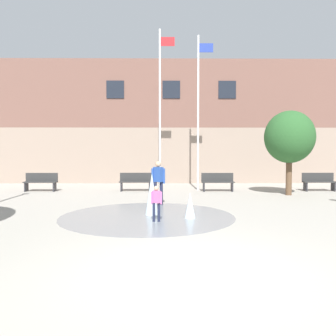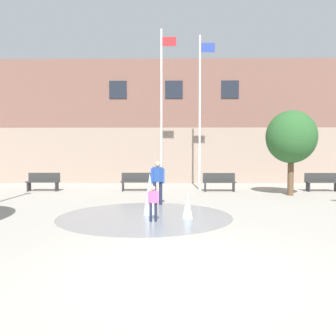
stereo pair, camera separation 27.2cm
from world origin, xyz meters
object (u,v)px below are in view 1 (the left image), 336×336
object	(u,v)px
park_bench_far_right	(319,181)
flagpole_left	(160,105)
park_bench_left_of_flagpoles	(136,181)
adult_watching	(158,179)
street_tree_near_building	(289,137)
child_with_pink_shirt	(156,201)
park_bench_under_right_flagpole	(218,182)
flagpole_right	(199,109)
park_bench_far_left	(41,182)

from	to	relation	value
park_bench_far_right	flagpole_left	xyz separation A→B (m)	(-7.94, 0.50, 3.85)
park_bench_left_of_flagpoles	park_bench_far_right	distance (m)	9.18
adult_watching	flagpole_left	distance (m)	5.93
adult_watching	street_tree_near_building	bearing A→B (deg)	62.86
park_bench_far_right	adult_watching	xyz separation A→B (m)	(-7.95, -4.37, 0.45)
park_bench_left_of_flagpoles	child_with_pink_shirt	distance (m)	7.57
park_bench_under_right_flagpole	flagpole_right	size ratio (longest dim) A/B	0.20
flagpole_left	street_tree_near_building	distance (m)	6.42
flagpole_left	street_tree_near_building	world-z (taller)	flagpole_left
park_bench_far_left	park_bench_under_right_flagpole	distance (m)	8.79
adult_watching	flagpole_left	world-z (taller)	flagpole_left
park_bench_far_left	street_tree_near_building	distance (m)	12.06
park_bench_left_of_flagpoles	park_bench_under_right_flagpole	xyz separation A→B (m)	(4.09, -0.17, 0.00)
park_bench_far_right	adult_watching	distance (m)	9.09
flagpole_left	park_bench_under_right_flagpole	bearing A→B (deg)	-11.50
child_with_pink_shirt	flagpole_right	world-z (taller)	flagpole_right
child_with_pink_shirt	adult_watching	bearing A→B (deg)	-49.01
park_bench_left_of_flagpoles	flagpole_left	size ratio (longest dim) A/B	0.20
park_bench_left_of_flagpoles	street_tree_near_building	world-z (taller)	street_tree_near_building
adult_watching	street_tree_near_building	size ratio (longest dim) A/B	0.42
flagpole_right	park_bench_far_right	bearing A→B (deg)	-4.75
adult_watching	child_with_pink_shirt	world-z (taller)	adult_watching
park_bench_far_left	adult_watching	distance (m)	7.38
park_bench_far_right	flagpole_left	distance (m)	8.84
park_bench_under_right_flagpole	park_bench_left_of_flagpoles	bearing A→B (deg)	177.62
park_bench_far_left	park_bench_under_right_flagpole	xyz separation A→B (m)	(8.79, -0.09, 0.00)
park_bench_far_left	child_with_pink_shirt	bearing A→B (deg)	-51.18
park_bench_far_left	child_with_pink_shirt	xyz separation A→B (m)	(5.94, -7.38, 0.10)
park_bench_far_left	park_bench_left_of_flagpoles	world-z (taller)	same
street_tree_near_building	adult_watching	bearing A→B (deg)	-154.61
park_bench_under_right_flagpole	park_bench_far_right	bearing A→B (deg)	0.93
flagpole_right	street_tree_near_building	size ratio (longest dim) A/B	2.07
street_tree_near_building	flagpole_left	bearing A→B (deg)	160.16
adult_watching	child_with_pink_shirt	xyz separation A→B (m)	(0.01, -3.01, -0.35)
park_bench_far_right	street_tree_near_building	size ratio (longest dim) A/B	0.42
park_bench_left_of_flagpoles	child_with_pink_shirt	bearing A→B (deg)	-80.60
flagpole_left	child_with_pink_shirt	bearing A→B (deg)	-90.03
park_bench_far_left	child_with_pink_shirt	size ratio (longest dim) A/B	1.62
flagpole_right	street_tree_near_building	bearing A→B (deg)	-28.50
park_bench_far_left	flagpole_right	xyz separation A→B (m)	(7.89, 0.49, 3.69)
park_bench_far_left	flagpole_left	size ratio (longest dim) A/B	0.20
park_bench_under_right_flagpole	street_tree_near_building	world-z (taller)	street_tree_near_building
park_bench_under_right_flagpole	park_bench_far_right	world-z (taller)	same
park_bench_under_right_flagpole	adult_watching	bearing A→B (deg)	-123.75
park_bench_left_of_flagpoles	flagpole_left	world-z (taller)	flagpole_left
park_bench_far_left	flagpole_left	xyz separation A→B (m)	(5.94, 0.49, 3.85)
adult_watching	park_bench_far_right	bearing A→B (deg)	66.25
child_with_pink_shirt	park_bench_far_right	bearing A→B (deg)	-96.33
park_bench_left_of_flagpoles	flagpole_right	bearing A→B (deg)	7.32
park_bench_left_of_flagpoles	flagpole_right	distance (m)	4.90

